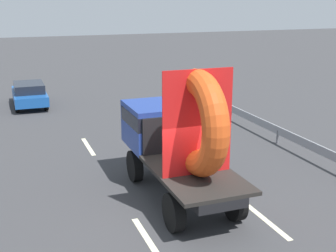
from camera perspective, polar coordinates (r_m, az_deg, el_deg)
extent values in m
plane|color=#38383A|center=(12.62, 2.50, -10.59)|extent=(120.00, 120.00, 0.00)
cylinder|color=black|center=(14.39, -4.21, -5.03)|extent=(0.28, 1.00, 1.00)
cylinder|color=black|center=(14.92, 2.08, -4.22)|extent=(0.28, 1.00, 1.00)
cylinder|color=black|center=(11.42, 0.73, -10.80)|extent=(0.28, 1.00, 1.00)
cylinder|color=black|center=(12.08, 8.38, -9.42)|extent=(0.28, 1.00, 1.00)
cube|color=black|center=(12.95, 1.56, -5.18)|extent=(1.30, 5.45, 0.25)
cube|color=navy|center=(14.24, -1.03, 0.18)|extent=(2.00, 1.98, 1.35)
cube|color=black|center=(14.11, -0.97, 1.29)|extent=(2.02, 1.89, 0.44)
cube|color=black|center=(12.04, 3.34, -5.99)|extent=(2.00, 3.47, 0.10)
cube|color=black|center=(13.30, 0.47, -1.06)|extent=(1.80, 0.08, 1.10)
torus|color=#D84C19|center=(11.45, 3.76, 0.37)|extent=(0.67, 2.75, 2.75)
cube|color=red|center=(11.45, 3.76, 0.37)|extent=(1.90, 0.03, 2.75)
cylinder|color=black|center=(26.59, -18.74, 3.49)|extent=(0.20, 0.59, 0.59)
cylinder|color=black|center=(26.66, -15.66, 3.78)|extent=(0.20, 0.59, 0.59)
cylinder|color=black|center=(24.17, -18.49, 2.33)|extent=(0.20, 0.59, 0.59)
cylinder|color=black|center=(24.25, -15.11, 2.65)|extent=(0.20, 0.59, 0.59)
cube|color=#194C99|center=(25.35, -17.05, 3.65)|extent=(1.66, 3.86, 0.51)
cube|color=black|center=(25.17, -17.13, 4.68)|extent=(1.49, 2.16, 0.46)
cube|color=gray|center=(20.01, 10.63, 0.93)|extent=(0.06, 15.52, 0.32)
cylinder|color=slate|center=(18.52, 13.65, -1.36)|extent=(0.10, 0.10, 0.55)
cylinder|color=slate|center=(21.70, 7.98, 1.47)|extent=(0.10, 0.10, 0.55)
cylinder|color=slate|center=(25.09, 3.79, 3.55)|extent=(0.10, 0.10, 0.55)
cube|color=beige|center=(11.32, -2.69, -13.91)|extent=(0.16, 2.10, 0.01)
cube|color=beige|center=(18.00, -10.02, -2.56)|extent=(0.16, 2.22, 0.01)
cube|color=beige|center=(12.33, 12.41, -11.65)|extent=(0.16, 2.07, 0.01)
cube|color=beige|center=(18.66, -0.23, -1.63)|extent=(0.16, 2.00, 0.01)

